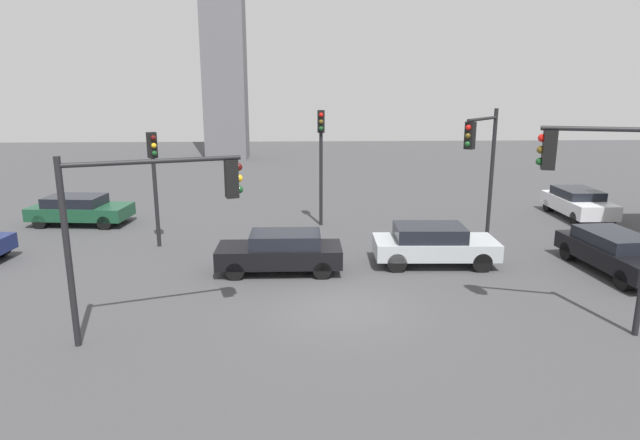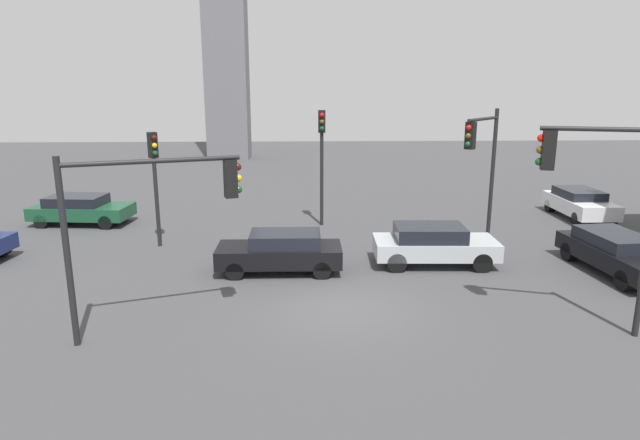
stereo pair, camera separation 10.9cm
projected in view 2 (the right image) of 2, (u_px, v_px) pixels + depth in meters
name	position (u px, v px, depth m)	size (l,w,h in m)	color
ground_plane	(341.00, 308.00, 16.06)	(99.60, 99.60, 0.00)	#424244
traffic_light_0	(154.00, 204.00, 13.66)	(4.22, 1.59, 4.79)	black
traffic_light_1	(322.00, 146.00, 24.76)	(0.32, 0.46, 5.31)	black
traffic_light_2	(601.00, 186.00, 13.65)	(2.81, 1.04, 5.55)	black
traffic_light_3	(482.00, 153.00, 21.10)	(1.91, 2.23, 5.50)	black
traffic_light_4	(154.00, 167.00, 21.50)	(0.44, 0.49, 4.62)	black
car_0	(616.00, 252.00, 18.90)	(2.27, 4.82, 1.40)	black
car_2	(433.00, 244.00, 19.77)	(4.47, 2.09, 1.47)	#ADB2B7
car_3	(281.00, 251.00, 18.99)	(4.34, 1.78, 1.43)	black
car_4	(580.00, 203.00, 26.81)	(1.97, 4.33, 1.42)	silver
car_5	(81.00, 209.00, 25.66)	(4.65, 2.44, 1.37)	#19472D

